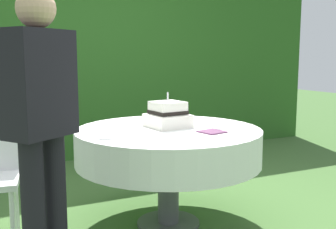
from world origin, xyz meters
The scene contains 9 objects.
ground_plane centered at (0.00, 0.00, 0.00)m, with size 20.00×20.00×0.00m, color #3D602D.
foliage_hedge centered at (0.00, 2.49, 1.28)m, with size 6.63×0.56×2.57m, color #28561E.
cake_table centered at (0.00, 0.00, 0.61)m, with size 1.37×1.37×0.74m.
wedding_cake centered at (0.03, 0.07, 0.83)m, with size 0.32×0.33×0.26m.
serving_plate_near centered at (-0.14, 0.43, 0.74)m, with size 0.12×0.12×0.01m, color white.
serving_plate_far centered at (0.35, -0.15, 0.74)m, with size 0.12×0.12×0.01m, color white.
serving_plate_left centered at (-0.51, -0.15, 0.74)m, with size 0.13×0.13×0.01m, color white.
napkin_stack centered at (0.21, -0.27, 0.74)m, with size 0.16×0.16×0.01m, color #603856.
standing_person centered at (-0.97, -0.49, 0.93)m, with size 0.41×0.37×1.60m.
Camera 1 is at (-1.27, -2.65, 1.26)m, focal length 43.48 mm.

